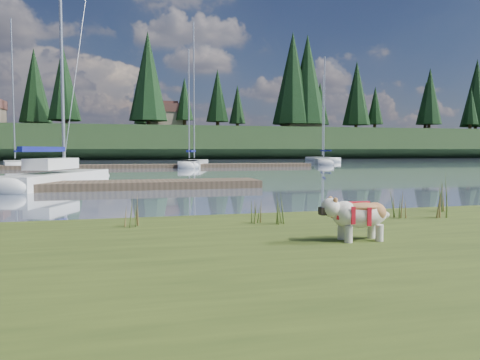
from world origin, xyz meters
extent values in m
plane|color=slate|center=(0.00, 30.00, 0.00)|extent=(200.00, 200.00, 0.00)
cube|color=#3B4B19|center=(0.00, -6.00, 0.17)|extent=(60.00, 9.00, 0.35)
cube|color=black|center=(0.00, 73.00, 2.50)|extent=(200.00, 20.00, 5.00)
cylinder|color=silver|center=(1.31, -4.43, 0.46)|extent=(0.10, 0.10, 0.22)
cylinder|color=silver|center=(1.32, -4.22, 0.46)|extent=(0.10, 0.10, 0.22)
cylinder|color=silver|center=(1.74, -4.45, 0.46)|extent=(0.10, 0.10, 0.22)
cylinder|color=silver|center=(1.75, -4.24, 0.46)|extent=(0.10, 0.10, 0.22)
ellipsoid|color=silver|center=(1.54, -4.33, 0.68)|extent=(0.73, 0.39, 0.33)
ellipsoid|color=#AE7041|center=(1.54, -4.33, 0.79)|extent=(0.51, 0.36, 0.12)
ellipsoid|color=silver|center=(1.11, -4.31, 0.79)|extent=(0.26, 0.27, 0.25)
cube|color=black|center=(1.00, -4.31, 0.75)|extent=(0.08, 0.13, 0.10)
cube|color=silver|center=(-4.09, 11.18, 0.22)|extent=(4.05, 7.08, 0.70)
ellipsoid|color=silver|center=(-2.81, 14.42, 0.22)|extent=(2.12, 2.33, 0.70)
cylinder|color=silver|center=(-3.86, 11.77, 6.09)|extent=(0.14, 0.14, 10.58)
cube|color=navy|center=(-4.47, 10.22, 1.55)|extent=(1.35, 3.03, 0.20)
cube|color=silver|center=(-4.24, 10.81, 0.95)|extent=(1.97, 2.77, 0.45)
cube|color=#4C3D2C|center=(-4.00, 9.00, 0.15)|extent=(16.00, 2.00, 0.30)
cube|color=#4C3D2C|center=(2.00, 30.00, 0.15)|extent=(26.00, 2.20, 0.30)
cube|color=silver|center=(-10.07, 33.05, 0.22)|extent=(3.35, 7.60, 0.70)
ellipsoid|color=silver|center=(-10.93, 36.65, 0.22)|extent=(2.04, 2.34, 0.70)
cylinder|color=silver|center=(-10.07, 33.05, 6.59)|extent=(0.12, 0.12, 11.58)
cube|color=navy|center=(-9.84, 32.06, 1.40)|extent=(0.88, 2.91, 0.20)
cube|color=silver|center=(4.32, 30.55, 0.22)|extent=(2.67, 6.07, 0.70)
ellipsoid|color=silver|center=(5.00, 33.43, 0.22)|extent=(1.63, 1.87, 0.70)
cylinder|color=silver|center=(4.32, 30.55, 5.46)|extent=(0.12, 0.12, 9.32)
cube|color=navy|center=(4.14, 29.76, 1.40)|extent=(0.73, 2.34, 0.20)
cube|color=silver|center=(5.00, 32.12, 0.22)|extent=(3.85, 8.03, 0.70)
ellipsoid|color=silver|center=(6.07, 35.89, 0.22)|extent=(2.23, 2.52, 0.70)
cylinder|color=silver|center=(5.00, 32.12, 6.83)|extent=(0.12, 0.12, 12.06)
cube|color=navy|center=(4.71, 31.09, 1.40)|extent=(1.04, 3.06, 0.20)
cube|color=silver|center=(19.24, 35.59, 0.22)|extent=(3.76, 6.84, 0.70)
ellipsoid|color=silver|center=(20.41, 38.75, 0.22)|extent=(2.01, 2.23, 0.70)
cylinder|color=silver|center=(19.24, 35.59, 5.99)|extent=(0.12, 0.12, 10.37)
cube|color=navy|center=(18.93, 34.73, 1.40)|extent=(1.11, 2.58, 0.20)
cube|color=silver|center=(23.66, 45.68, 0.22)|extent=(1.89, 6.92, 0.70)
ellipsoid|color=silver|center=(23.50, 49.10, 0.22)|extent=(1.58, 1.94, 0.70)
cylinder|color=silver|center=(23.66, 45.68, 5.91)|extent=(0.12, 0.12, 10.22)
cube|color=navy|center=(23.71, 44.75, 1.40)|extent=(0.33, 2.73, 0.20)
cone|color=#475B23|center=(0.88, -2.76, 0.59)|extent=(0.03, 0.03, 0.48)
cone|color=brown|center=(0.99, -2.83, 0.54)|extent=(0.03, 0.03, 0.39)
cone|color=#475B23|center=(0.94, -2.73, 0.62)|extent=(0.03, 0.03, 0.53)
cone|color=brown|center=(1.02, -2.79, 0.52)|extent=(0.03, 0.03, 0.34)
cone|color=#475B23|center=(0.90, -2.84, 0.57)|extent=(0.03, 0.03, 0.43)
cone|color=#475B23|center=(0.57, -2.58, 0.56)|extent=(0.03, 0.03, 0.43)
cone|color=brown|center=(0.68, -2.65, 0.52)|extent=(0.03, 0.03, 0.34)
cone|color=#475B23|center=(0.63, -2.55, 0.58)|extent=(0.03, 0.03, 0.47)
cone|color=brown|center=(0.71, -2.61, 0.50)|extent=(0.03, 0.03, 0.30)
cone|color=#475B23|center=(0.59, -2.66, 0.54)|extent=(0.03, 0.03, 0.38)
cone|color=#475B23|center=(3.84, -2.83, 0.63)|extent=(0.03, 0.03, 0.55)
cone|color=brown|center=(3.95, -2.90, 0.57)|extent=(0.03, 0.03, 0.44)
cone|color=#475B23|center=(3.90, -2.80, 0.65)|extent=(0.03, 0.03, 0.61)
cone|color=brown|center=(3.98, -2.86, 0.54)|extent=(0.03, 0.03, 0.39)
cone|color=#475B23|center=(3.86, -2.91, 0.60)|extent=(0.03, 0.03, 0.50)
cone|color=#475B23|center=(-1.41, -2.47, 0.60)|extent=(0.03, 0.03, 0.50)
cone|color=brown|center=(-1.30, -2.54, 0.55)|extent=(0.03, 0.03, 0.40)
cone|color=#475B23|center=(-1.35, -2.44, 0.63)|extent=(0.03, 0.03, 0.55)
cone|color=brown|center=(-1.27, -2.50, 0.53)|extent=(0.03, 0.03, 0.35)
cone|color=#475B23|center=(-1.39, -2.55, 0.58)|extent=(0.03, 0.03, 0.45)
cone|color=#475B23|center=(3.14, -2.64, 0.58)|extent=(0.03, 0.03, 0.47)
cone|color=brown|center=(3.25, -2.71, 0.54)|extent=(0.03, 0.03, 0.37)
cone|color=#475B23|center=(3.20, -2.61, 0.61)|extent=(0.03, 0.03, 0.51)
cone|color=brown|center=(3.28, -2.67, 0.51)|extent=(0.03, 0.03, 0.33)
cone|color=#475B23|center=(3.16, -2.72, 0.56)|extent=(0.03, 0.03, 0.42)
cone|color=#475B23|center=(4.39, -2.11, 0.67)|extent=(0.03, 0.03, 0.64)
cone|color=brown|center=(4.50, -2.18, 0.61)|extent=(0.03, 0.03, 0.51)
cone|color=#475B23|center=(4.45, -2.08, 0.70)|extent=(0.03, 0.03, 0.71)
cone|color=brown|center=(4.53, -2.14, 0.57)|extent=(0.03, 0.03, 0.45)
cone|color=#475B23|center=(4.41, -2.19, 0.64)|extent=(0.03, 0.03, 0.58)
cube|color=#33281C|center=(0.00, -1.60, 0.07)|extent=(60.00, 0.50, 0.14)
cylinder|color=#382619|center=(-10.00, 72.00, 5.90)|extent=(0.60, 0.60, 1.80)
cone|color=black|center=(-10.00, 72.00, 11.75)|extent=(4.84, 4.84, 11.00)
cylinder|color=#382619|center=(3.00, 66.00, 5.90)|extent=(0.60, 0.60, 1.80)
cone|color=black|center=(3.00, 66.00, 13.10)|extent=(6.16, 6.16, 14.00)
cylinder|color=#382619|center=(15.00, 70.00, 5.90)|extent=(0.60, 0.60, 1.80)
cone|color=black|center=(15.00, 70.00, 10.85)|extent=(3.96, 3.96, 9.00)
cylinder|color=#382619|center=(28.00, 68.00, 5.90)|extent=(0.60, 0.60, 1.80)
cone|color=black|center=(28.00, 68.00, 14.00)|extent=(7.04, 7.04, 16.00)
cylinder|color=#382619|center=(42.00, 71.00, 5.90)|extent=(0.60, 0.60, 1.80)
cone|color=black|center=(42.00, 71.00, 12.20)|extent=(5.28, 5.28, 12.00)
cylinder|color=#382619|center=(55.00, 67.00, 5.90)|extent=(0.60, 0.60, 1.80)
cone|color=black|center=(55.00, 67.00, 11.52)|extent=(4.62, 4.62, 10.50)
cylinder|color=#382619|center=(68.00, 70.00, 5.90)|extent=(0.60, 0.60, 1.80)
cone|color=black|center=(68.00, 70.00, 12.88)|extent=(5.94, 5.94, 13.50)
cube|color=gray|center=(6.00, 71.00, 6.40)|extent=(6.00, 5.00, 2.80)
cube|color=brown|center=(6.00, 71.00, 8.50)|extent=(6.30, 5.30, 1.40)
cube|color=brown|center=(6.00, 71.00, 9.30)|extent=(4.20, 3.60, 0.70)
cube|color=gray|center=(30.00, 69.00, 6.40)|extent=(6.00, 5.00, 2.80)
cube|color=brown|center=(30.00, 69.00, 8.50)|extent=(6.30, 5.30, 1.40)
cube|color=brown|center=(30.00, 69.00, 9.30)|extent=(4.20, 3.60, 0.70)
camera|label=1|loc=(-1.51, -9.82, 1.54)|focal=35.00mm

